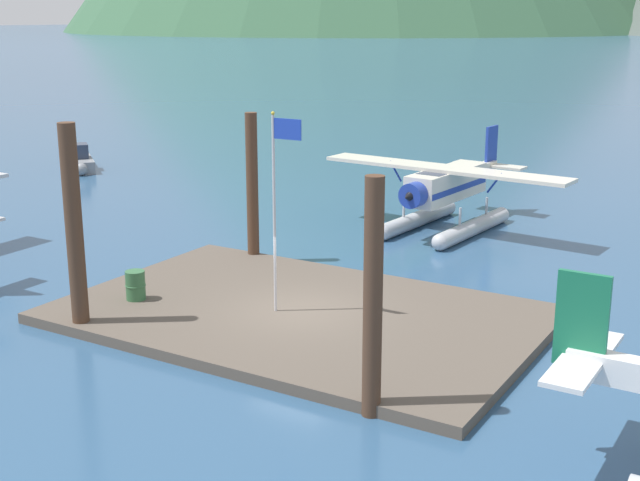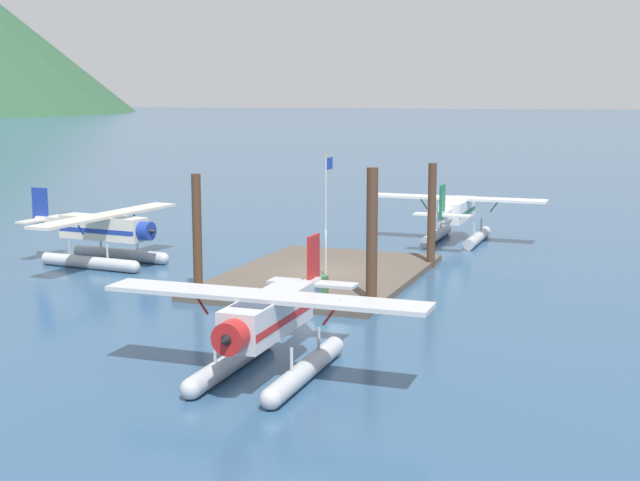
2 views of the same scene
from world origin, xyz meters
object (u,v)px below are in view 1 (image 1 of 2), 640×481
Objects in this scene: flagpole at (278,189)px; fuel_drum at (135,285)px; seaplane_cream_bow_centre at (446,193)px; boat_grey_open_west at (78,161)px.

fuel_drum is at bearing -163.02° from flagpole.
seaplane_cream_bow_centre is (-0.07, 12.24, -2.29)m from flagpole.
seaplane_cream_bow_centre is at bearing -6.00° from boat_grey_open_west.
flagpole is at bearing 16.98° from fuel_drum.
fuel_drum is 24.99m from boat_grey_open_west.
flagpole is 6.47× the size of fuel_drum.
boat_grey_open_west is at bearing 147.92° from flagpole.
fuel_drum is 0.08× the size of seaplane_cream_bow_centre.
seaplane_cream_bow_centre is 2.49× the size of boat_grey_open_west.
boat_grey_open_west is (-23.46, 14.70, -3.38)m from flagpole.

